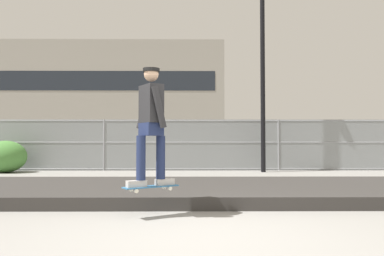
# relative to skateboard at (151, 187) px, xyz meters

# --- Properties ---
(ground_plane) EXTENTS (120.00, 120.00, 0.00)m
(ground_plane) POSITION_rel_skateboard_xyz_m (0.63, -1.14, -0.43)
(ground_plane) COLOR gray
(gravel_berm) EXTENTS (16.46, 3.33, 0.21)m
(gravel_berm) POSITION_rel_skateboard_xyz_m (0.63, 2.09, -0.32)
(gravel_berm) COLOR #33302D
(gravel_berm) RESTS_ON ground_plane
(skateboard) EXTENTS (0.79, 0.59, 0.07)m
(skateboard) POSITION_rel_skateboard_xyz_m (0.00, 0.00, 0.00)
(skateboard) COLOR #2D608C
(skater) EXTENTS (0.67, 0.61, 1.69)m
(skater) POSITION_rel_skateboard_xyz_m (-0.00, 0.00, 0.97)
(skater) COLOR #B2ADA8
(skater) RESTS_ON skateboard
(chain_fence) EXTENTS (19.08, 0.06, 1.85)m
(chain_fence) POSITION_rel_skateboard_xyz_m (0.63, 8.30, 0.51)
(chain_fence) COLOR gray
(chain_fence) RESTS_ON ground_plane
(street_lamp) EXTENTS (0.44, 0.44, 6.97)m
(street_lamp) POSITION_rel_skateboard_xyz_m (3.10, 7.60, 3.90)
(street_lamp) COLOR black
(street_lamp) RESTS_ON ground_plane
(parked_car_near) EXTENTS (4.52, 2.19, 1.66)m
(parked_car_near) POSITION_rel_skateboard_xyz_m (-1.97, 12.09, 0.41)
(parked_car_near) COLOR silver
(parked_car_near) RESTS_ON ground_plane
(library_building) EXTENTS (29.79, 13.12, 14.06)m
(library_building) POSITION_rel_skateboard_xyz_m (-9.83, 48.75, 6.61)
(library_building) COLOR gray
(library_building) RESTS_ON ground_plane
(shrub_left) EXTENTS (1.40, 1.14, 1.08)m
(shrub_left) POSITION_rel_skateboard_xyz_m (-5.68, 7.46, 0.11)
(shrub_left) COLOR #477F38
(shrub_left) RESTS_ON ground_plane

